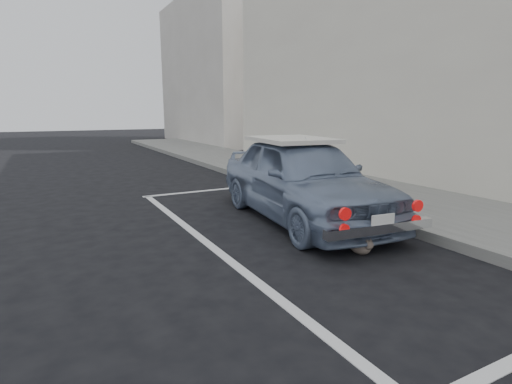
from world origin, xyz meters
TOP-DOWN VIEW (x-y plane):
  - ground at (0.00, 0.00)m, footprint 80.00×80.00m
  - sidewalk at (3.20, 2.00)m, footprint 2.80×40.00m
  - shop_building at (6.33, 4.00)m, footprint 3.50×18.00m
  - building_far at (6.35, 20.00)m, footprint 3.50×10.00m
  - pline_front at (0.50, 6.50)m, footprint 3.00×0.12m
  - pline_side at (-0.90, 3.00)m, footprint 0.12×7.00m
  - retro_coupe at (0.97, 3.47)m, footprint 2.04×4.20m
  - cat at (0.66, 1.71)m, footprint 0.22×0.46m

SIDE VIEW (x-z plane):
  - ground at x=0.00m, z-range 0.00..0.00m
  - pline_front at x=0.50m, z-range 0.00..0.01m
  - pline_side at x=-0.90m, z-range 0.00..0.01m
  - sidewalk at x=3.20m, z-range 0.00..0.15m
  - cat at x=0.66m, z-range -0.01..0.23m
  - retro_coupe at x=0.97m, z-range 0.01..1.39m
  - shop_building at x=6.33m, z-range -0.01..6.99m
  - building_far at x=6.35m, z-range 0.00..8.00m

